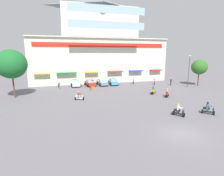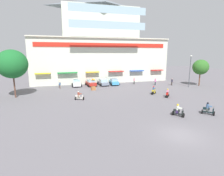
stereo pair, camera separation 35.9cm
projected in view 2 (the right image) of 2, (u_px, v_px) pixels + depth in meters
The scene contains 20 objects.
ground_plane at pixel (129, 100), 28.80m from camera, with size 128.00×128.00×0.00m, color slate.
colonial_building at pixel (100, 47), 48.33m from camera, with size 35.30×15.43×21.88m.
plaza_tree_0 at pixel (12, 64), 29.33m from camera, with size 4.95×5.21×8.16m.
plaza_tree_1 at pixel (201, 67), 40.56m from camera, with size 3.73×3.32×6.11m.
parked_car_0 at pixel (77, 83), 40.65m from camera, with size 2.45×3.90×1.60m.
parked_car_1 at pixel (91, 83), 41.12m from camera, with size 2.54×4.12×1.45m.
parked_car_2 at pixel (103, 82), 42.06m from camera, with size 2.54×4.36×1.47m.
parked_car_3 at pixel (114, 82), 42.69m from camera, with size 2.44×4.12×1.49m.
scooter_rider_0 at pixel (178, 111), 21.31m from camera, with size 1.22×1.45×1.55m.
scooter_rider_2 at pixel (208, 109), 21.91m from camera, with size 1.35×1.45×1.58m.
scooter_rider_3 at pixel (167, 94), 30.56m from camera, with size 1.27×1.34×1.51m.
scooter_rider_4 at pixel (154, 91), 32.78m from camera, with size 1.32×1.24×1.58m.
scooter_rider_5 at pixel (79, 96), 28.79m from camera, with size 1.58×1.04×1.52m.
pedestrian_0 at pixel (155, 81), 42.22m from camera, with size 0.49×0.49×1.67m.
pedestrian_1 at pixel (134, 80), 43.47m from camera, with size 0.51×0.51×1.67m.
pedestrian_2 at pixel (172, 82), 41.86m from camera, with size 0.50×0.50×1.64m.
pedestrian_3 at pixel (60, 85), 37.87m from camera, with size 0.53×0.53×1.54m.
pedestrian_4 at pixel (59, 84), 39.03m from camera, with size 0.50×0.50×1.61m.
streetlamp_near at pixel (190, 69), 39.24m from camera, with size 0.40×0.40×7.09m.
balloon_vendor_cart at pixel (93, 86), 36.33m from camera, with size 0.95×0.68×2.42m.
Camera 2 is at (-10.45, -12.99, 7.54)m, focal length 28.22 mm.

